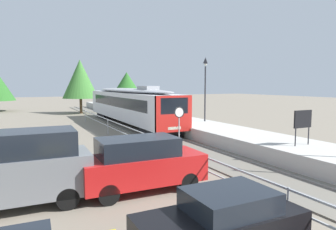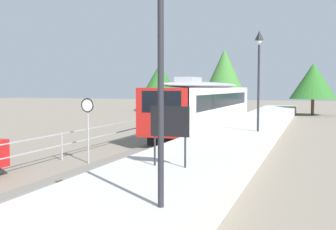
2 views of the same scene
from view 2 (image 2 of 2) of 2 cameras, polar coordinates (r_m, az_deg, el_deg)
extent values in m
plane|color=slate|center=(27.54, -2.24, -2.91)|extent=(160.00, 160.00, 0.00)
cube|color=#6B665B|center=(26.56, 3.78, -3.10)|extent=(3.20, 60.00, 0.06)
cube|color=slate|center=(26.76, 2.29, -2.89)|extent=(0.08, 60.00, 0.08)
cube|color=slate|center=(26.37, 5.28, -3.01)|extent=(0.08, 60.00, 0.08)
cube|color=silver|center=(29.53, 5.53, 1.36)|extent=(2.80, 18.83, 2.55)
cube|color=red|center=(20.64, -0.84, 0.30)|extent=(2.80, 0.24, 2.55)
cube|color=black|center=(20.53, -0.92, 1.85)|extent=(2.13, 0.08, 1.12)
cube|color=black|center=(29.51, 5.53, 2.15)|extent=(2.82, 15.82, 0.92)
ellipsoid|color=#9EA0A5|center=(29.50, 5.54, 4.18)|extent=(2.69, 18.08, 0.44)
cube|color=#9EA0A5|center=(24.97, 2.89, 4.90)|extent=(1.10, 2.20, 0.36)
cube|color=#EAE5C6|center=(20.66, -0.91, -2.47)|extent=(1.00, 0.10, 0.20)
cube|color=black|center=(22.94, 1.18, -3.23)|extent=(2.24, 3.20, 0.55)
cube|color=black|center=(36.45, 8.22, -0.63)|extent=(2.24, 3.20, 0.55)
cube|color=#B7B5AD|center=(25.82, 10.74, -2.42)|extent=(3.90, 60.00, 0.90)
cylinder|color=#232328|center=(7.89, -1.03, 3.48)|extent=(0.12, 0.12, 4.60)
cylinder|color=#232328|center=(22.26, 12.55, 3.65)|extent=(0.12, 0.12, 4.60)
pyramid|color=#232328|center=(22.43, 12.66, 10.82)|extent=(0.34, 0.34, 0.50)
sphere|color=silver|center=(22.40, 12.65, 10.00)|extent=(0.24, 0.24, 0.24)
cylinder|color=#232328|center=(12.32, -1.86, -5.01)|extent=(0.06, 0.06, 0.90)
cylinder|color=#232328|center=(12.01, 2.42, -5.25)|extent=(0.06, 0.06, 0.90)
cube|color=black|center=(12.05, 0.26, -0.90)|extent=(1.20, 0.08, 0.90)
cylinder|color=#9EA0A5|center=(17.80, -11.10, -3.14)|extent=(0.07, 0.07, 2.20)
cylinder|color=white|center=(17.67, -11.19, 1.36)|extent=(0.60, 0.03, 0.60)
torus|color=black|center=(17.66, -11.22, 1.36)|extent=(0.61, 0.05, 0.61)
cube|color=#9EA0A5|center=(18.74, -14.66, -2.54)|extent=(0.05, 36.00, 0.05)
cube|color=#9EA0A5|center=(18.80, -14.63, -4.09)|extent=(0.05, 36.00, 0.05)
cylinder|color=#9EA0A5|center=(18.81, -14.63, -4.28)|extent=(0.06, 0.06, 1.25)
cylinder|color=#9EA0A5|center=(26.67, -3.65, -1.79)|extent=(0.06, 0.06, 1.25)
cylinder|color=#9EA0A5|center=(35.08, 2.19, -0.42)|extent=(0.06, 0.06, 1.25)
cylinder|color=brown|center=(55.57, -1.17, 1.36)|extent=(0.36, 0.36, 1.62)
cone|color=#286023|center=(55.52, -1.18, 4.68)|extent=(5.52, 5.52, 4.81)
cylinder|color=brown|center=(44.29, 7.84, 1.00)|extent=(0.36, 0.36, 2.11)
cone|color=#38702D|center=(44.26, 7.89, 5.77)|extent=(4.81, 4.81, 5.26)
cylinder|color=brown|center=(50.16, 19.57, 1.04)|extent=(0.36, 0.36, 1.93)
cone|color=#286023|center=(50.11, 19.65, 4.51)|extent=(5.29, 5.29, 4.14)
camera|label=1|loc=(17.00, -67.87, 4.01)|focal=32.29mm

